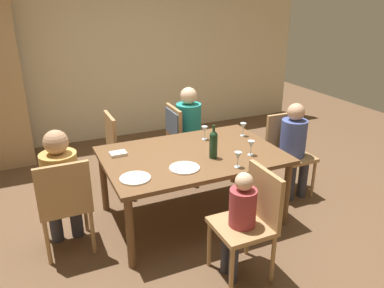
# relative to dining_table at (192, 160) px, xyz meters

# --- Properties ---
(ground_plane) EXTENTS (10.00, 10.00, 0.00)m
(ground_plane) POSITION_rel_dining_table_xyz_m (0.00, 0.00, -0.65)
(ground_plane) COLOR brown
(rear_room_partition) EXTENTS (6.40, 0.12, 2.70)m
(rear_room_partition) POSITION_rel_dining_table_xyz_m (0.00, 2.78, 0.70)
(rear_room_partition) COLOR beige
(rear_room_partition) RESTS_ON ground_plane
(dining_table) EXTENTS (1.74, 1.17, 0.72)m
(dining_table) POSITION_rel_dining_table_xyz_m (0.00, 0.00, 0.00)
(dining_table) COLOR brown
(dining_table) RESTS_ON ground_plane
(chair_far_right) EXTENTS (0.46, 0.44, 0.92)m
(chair_far_right) POSITION_rel_dining_table_xyz_m (0.27, 0.96, -0.06)
(chair_far_right) COLOR #A87F51
(chair_far_right) RESTS_ON ground_plane
(chair_left_end) EXTENTS (0.44, 0.44, 0.92)m
(chair_left_end) POSITION_rel_dining_table_xyz_m (-1.25, -0.09, -0.12)
(chair_left_end) COLOR #A87F51
(chair_left_end) RESTS_ON ground_plane
(chair_right_end) EXTENTS (0.44, 0.44, 0.92)m
(chair_right_end) POSITION_rel_dining_table_xyz_m (1.25, 0.09, -0.12)
(chair_right_end) COLOR #A87F51
(chair_right_end) RESTS_ON ground_plane
(chair_near) EXTENTS (0.44, 0.44, 0.92)m
(chair_near) POSITION_rel_dining_table_xyz_m (0.09, -0.96, -0.12)
(chair_near) COLOR #A87F51
(chair_near) RESTS_ON ground_plane
(chair_far_left) EXTENTS (0.44, 0.44, 0.92)m
(chair_far_left) POSITION_rel_dining_table_xyz_m (-0.48, 0.96, -0.12)
(chair_far_left) COLOR #A87F51
(chair_far_left) RESTS_ON ground_plane
(person_woman_host) EXTENTS (0.36, 0.31, 1.14)m
(person_woman_host) POSITION_rel_dining_table_xyz_m (0.42, 0.96, 0.01)
(person_woman_host) COLOR #33333D
(person_woman_host) RESTS_ON ground_plane
(person_man_bearded) EXTENTS (0.31, 0.36, 1.15)m
(person_man_bearded) POSITION_rel_dining_table_xyz_m (-1.25, 0.03, 0.01)
(person_man_bearded) COLOR #33333D
(person_man_bearded) RESTS_ON ground_plane
(person_man_guest) EXTENTS (0.29, 0.33, 1.09)m
(person_man_guest) POSITION_rel_dining_table_xyz_m (1.25, -0.03, -0.02)
(person_man_guest) COLOR #33333D
(person_man_guest) RESTS_ON ground_plane
(person_child_small) EXTENTS (0.25, 0.22, 0.94)m
(person_child_small) POSITION_rel_dining_table_xyz_m (-0.02, -0.96, -0.09)
(person_child_small) COLOR #33333D
(person_child_small) RESTS_ON ground_plane
(wine_bottle_tall_green) EXTENTS (0.08, 0.08, 0.33)m
(wine_bottle_tall_green) POSITION_rel_dining_table_xyz_m (0.14, -0.18, 0.22)
(wine_bottle_tall_green) COLOR #19381E
(wine_bottle_tall_green) RESTS_ON dining_table
(wine_glass_near_left) EXTENTS (0.07, 0.07, 0.15)m
(wine_glass_near_left) POSITION_rel_dining_table_xyz_m (0.72, 0.22, 0.18)
(wine_glass_near_left) COLOR silver
(wine_glass_near_left) RESTS_ON dining_table
(wine_glass_centre) EXTENTS (0.07, 0.07, 0.15)m
(wine_glass_centre) POSITION_rel_dining_table_xyz_m (0.28, 0.30, 0.18)
(wine_glass_centre) COLOR silver
(wine_glass_centre) RESTS_ON dining_table
(wine_glass_near_right) EXTENTS (0.07, 0.07, 0.15)m
(wine_glass_near_right) POSITION_rel_dining_table_xyz_m (0.25, -0.46, 0.18)
(wine_glass_near_right) COLOR silver
(wine_glass_near_right) RESTS_ON dining_table
(wine_glass_far) EXTENTS (0.07, 0.07, 0.15)m
(wine_glass_far) POSITION_rel_dining_table_xyz_m (0.51, -0.27, 0.18)
(wine_glass_far) COLOR silver
(wine_glass_far) RESTS_ON dining_table
(dinner_plate_host) EXTENTS (0.27, 0.27, 0.01)m
(dinner_plate_host) POSITION_rel_dining_table_xyz_m (-0.67, -0.31, 0.08)
(dinner_plate_host) COLOR silver
(dinner_plate_host) RESTS_ON dining_table
(dinner_plate_guest_left) EXTENTS (0.28, 0.28, 0.01)m
(dinner_plate_guest_left) POSITION_rel_dining_table_xyz_m (-0.21, -0.29, 0.08)
(dinner_plate_guest_left) COLOR white
(dinner_plate_guest_left) RESTS_ON dining_table
(folded_napkin) EXTENTS (0.16, 0.12, 0.03)m
(folded_napkin) POSITION_rel_dining_table_xyz_m (-0.68, 0.26, 0.09)
(folded_napkin) COLOR beige
(folded_napkin) RESTS_ON dining_table
(handbag) EXTENTS (0.19, 0.30, 0.22)m
(handbag) POSITION_rel_dining_table_xyz_m (-0.04, 0.96, -0.54)
(handbag) COLOR brown
(handbag) RESTS_ON ground_plane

